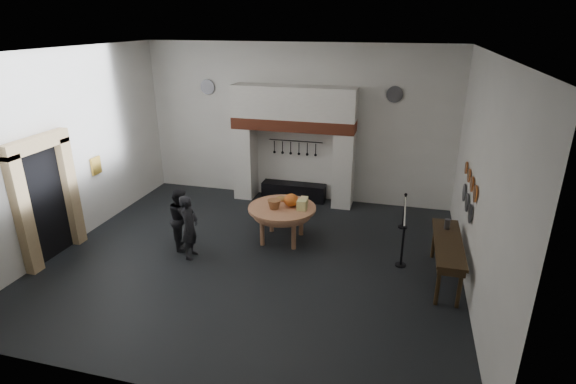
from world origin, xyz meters
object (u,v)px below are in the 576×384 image
(side_table, at_px, (448,243))
(barrier_post_near, at_px, (402,247))
(barrier_post_far, at_px, (404,212))
(iron_range, at_px, (294,191))
(visitor_near, at_px, (189,227))
(work_table, at_px, (282,208))
(visitor_far, at_px, (182,218))

(side_table, height_order, barrier_post_near, same)
(barrier_post_near, xyz_separation_m, barrier_post_far, (0.00, 2.00, 0.00))
(iron_range, relative_size, barrier_post_far, 2.11)
(side_table, relative_size, barrier_post_near, 2.44)
(iron_range, distance_m, barrier_post_near, 4.54)
(visitor_near, bearing_deg, work_table, -56.70)
(side_table, bearing_deg, work_table, 166.29)
(iron_range, bearing_deg, barrier_post_near, -44.66)
(side_table, bearing_deg, visitor_far, -179.73)
(work_table, xyz_separation_m, visitor_far, (-2.18, -0.94, -0.11))
(side_table, distance_m, barrier_post_near, 1.04)
(work_table, distance_m, barrier_post_far, 3.23)
(barrier_post_far, bearing_deg, work_table, -152.93)
(work_table, relative_size, side_table, 0.74)
(barrier_post_near, bearing_deg, visitor_far, -175.50)
(visitor_near, bearing_deg, iron_range, -23.12)
(work_table, height_order, side_table, side_table)
(work_table, xyz_separation_m, visitor_near, (-1.78, -1.34, -0.09))
(side_table, distance_m, barrier_post_far, 2.56)
(work_table, xyz_separation_m, side_table, (3.73, -0.91, 0.03))
(visitor_far, xyz_separation_m, side_table, (5.91, 0.03, 0.14))
(visitor_near, relative_size, barrier_post_near, 1.66)
(visitor_near, distance_m, side_table, 5.52)
(visitor_near, xyz_separation_m, side_table, (5.51, 0.43, 0.12))
(barrier_post_near, distance_m, barrier_post_far, 2.00)
(iron_range, distance_m, work_table, 2.74)
(work_table, distance_m, visitor_far, 2.37)
(visitor_far, bearing_deg, barrier_post_far, -94.96)
(barrier_post_near, bearing_deg, work_table, 169.27)
(work_table, distance_m, visitor_near, 2.23)
(side_table, height_order, barrier_post_far, same)
(work_table, distance_m, side_table, 3.84)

